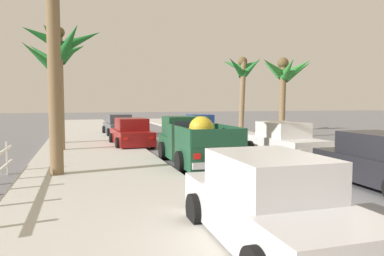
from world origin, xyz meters
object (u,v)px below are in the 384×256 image
at_px(car_left_near, 283,141).
at_px(palm_tree_right_back, 242,73).
at_px(car_right_near, 384,162).
at_px(palm_tree_left_back, 56,59).
at_px(car_right_mid, 270,204).
at_px(car_right_far, 131,133).
at_px(pickup_truck, 195,143).
at_px(palm_tree_left_fore, 284,74).
at_px(car_left_far, 119,126).
at_px(car_left_mid, 200,126).
at_px(palm_tree_right_fore, 61,46).

bearing_deg(car_left_near, palm_tree_right_back, 72.12).
relative_size(car_right_near, palm_tree_left_back, 0.74).
xyz_separation_m(car_left_near, car_right_mid, (-5.47, -8.29, 0.00)).
xyz_separation_m(car_right_far, palm_tree_left_back, (-3.80, 1.82, 4.06)).
height_order(pickup_truck, palm_tree_left_fore, palm_tree_left_fore).
bearing_deg(car_left_far, palm_tree_left_fore, -25.86).
relative_size(car_left_far, palm_tree_left_back, 0.74).
relative_size(car_left_mid, car_right_mid, 1.01).
height_order(car_right_near, palm_tree_left_back, palm_tree_left_back).
bearing_deg(palm_tree_right_fore, car_left_mid, 32.69).
relative_size(car_right_far, palm_tree_right_fore, 0.71).
relative_size(pickup_truck, car_left_near, 1.23).
xyz_separation_m(car_right_mid, car_left_far, (-0.18, 20.89, 0.00)).
relative_size(car_left_near, palm_tree_left_fore, 0.79).
bearing_deg(palm_tree_right_fore, palm_tree_left_back, 97.00).
distance_m(car_right_far, palm_tree_right_fore, 5.66).
height_order(car_left_near, car_left_far, same).
height_order(car_right_mid, palm_tree_right_fore, palm_tree_right_fore).
bearing_deg(car_right_mid, palm_tree_left_back, 104.13).
bearing_deg(palm_tree_left_back, car_left_near, -39.31).
height_order(car_left_mid, car_right_mid, same).
xyz_separation_m(pickup_truck, palm_tree_left_fore, (8.90, 7.96, 3.51)).
distance_m(car_right_near, car_left_far, 18.99).
bearing_deg(palm_tree_right_back, car_right_mid, -114.58).
relative_size(car_right_mid, palm_tree_right_fore, 0.71).
distance_m(pickup_truck, palm_tree_left_back, 10.54).
bearing_deg(car_right_mid, pickup_truck, 80.70).
bearing_deg(car_right_near, palm_tree_left_back, 124.37).
height_order(car_right_mid, palm_tree_right_back, palm_tree_right_back).
height_order(car_left_mid, palm_tree_left_fore, palm_tree_left_fore).
relative_size(car_right_near, palm_tree_left_fore, 0.80).
xyz_separation_m(car_left_far, palm_tree_left_fore, (10.37, -5.03, 3.61)).
relative_size(palm_tree_left_fore, palm_tree_right_back, 0.90).
xyz_separation_m(palm_tree_left_fore, palm_tree_right_back, (-0.71, 4.88, 0.43)).
bearing_deg(car_left_far, car_right_near, -73.75).
distance_m(car_right_mid, car_right_far, 14.26).
bearing_deg(palm_tree_right_back, palm_tree_left_back, -161.03).
bearing_deg(car_right_near, car_left_mid, 89.45).
height_order(car_left_near, car_right_mid, same).
distance_m(car_right_mid, palm_tree_left_back, 17.07).
relative_size(car_left_near, palm_tree_left_back, 0.73).
height_order(car_right_far, palm_tree_right_back, palm_tree_right_back).
relative_size(car_left_mid, car_left_far, 1.00).
distance_m(car_right_far, palm_tree_left_back, 5.85).
relative_size(car_right_near, car_right_far, 1.00).
xyz_separation_m(car_left_far, car_right_far, (-0.06, -6.63, 0.00)).
relative_size(pickup_truck, car_left_mid, 1.21).
relative_size(palm_tree_left_fore, palm_tree_right_fore, 0.89).
relative_size(car_left_near, palm_tree_right_back, 0.71).
xyz_separation_m(car_left_near, car_right_near, (-0.33, -5.63, 0.00)).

